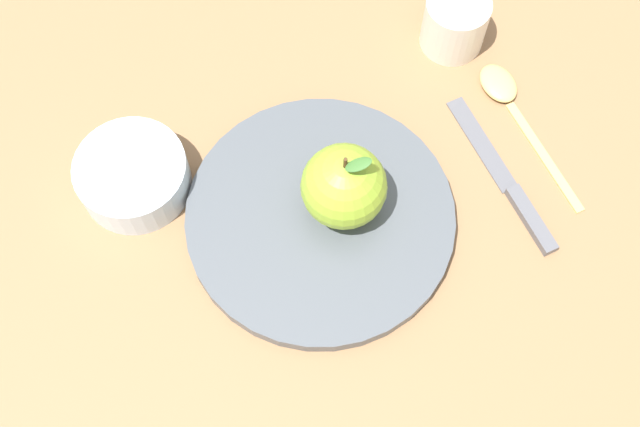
{
  "coord_description": "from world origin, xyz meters",
  "views": [
    {
      "loc": [
        0.06,
        -0.29,
        0.7
      ],
      "look_at": [
        -0.03,
        -0.0,
        0.02
      ],
      "focal_mm": 45.16,
      "sensor_mm": 36.0,
      "label": 1
    }
  ],
  "objects": [
    {
      "name": "apple",
      "position": [
        -0.01,
        0.02,
        0.06
      ],
      "size": [
        0.08,
        0.08,
        0.09
      ],
      "color": "#8CB22D",
      "rests_on": "dinner_plate"
    },
    {
      "name": "side_bowl",
      "position": [
        -0.21,
        -0.01,
        0.02
      ],
      "size": [
        0.11,
        0.11,
        0.04
      ],
      "color": "silver",
      "rests_on": "ground_plane"
    },
    {
      "name": "cup",
      "position": [
        0.04,
        0.24,
        0.03
      ],
      "size": [
        0.07,
        0.07,
        0.06
      ],
      "color": "silver",
      "rests_on": "ground_plane"
    },
    {
      "name": "knife",
      "position": [
        0.14,
        0.09,
        0.0
      ],
      "size": [
        0.14,
        0.15,
        0.01
      ],
      "color": "#59595E",
      "rests_on": "ground_plane"
    },
    {
      "name": "ground_plane",
      "position": [
        0.0,
        0.0,
        0.0
      ],
      "size": [
        2.4,
        2.4,
        0.0
      ],
      "primitive_type": "plane",
      "color": "olive"
    },
    {
      "name": "dinner_plate",
      "position": [
        -0.03,
        -0.0,
        0.01
      ],
      "size": [
        0.25,
        0.25,
        0.02
      ],
      "color": "#4C5156",
      "rests_on": "ground_plane"
    },
    {
      "name": "spoon",
      "position": [
        0.12,
        0.18,
        0.01
      ],
      "size": [
        0.14,
        0.15,
        0.01
      ],
      "color": "#D8B766",
      "rests_on": "ground_plane"
    }
  ]
}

